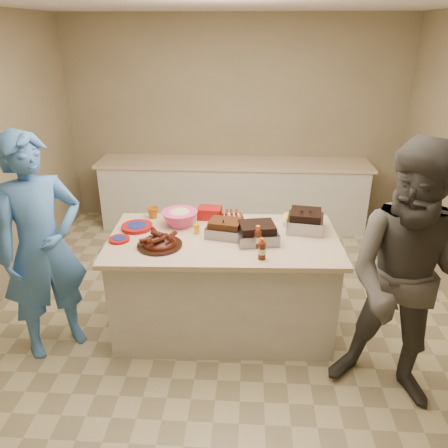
# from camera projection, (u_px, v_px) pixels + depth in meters

# --- Properties ---
(room) EXTENTS (4.50, 5.00, 2.70)m
(room) POSITION_uv_depth(u_px,v_px,m) (223.00, 318.00, 4.12)
(room) COLOR gray
(room) RESTS_ON ground
(back_counter) EXTENTS (3.60, 0.64, 0.90)m
(back_counter) POSITION_uv_depth(u_px,v_px,m) (233.00, 194.00, 5.95)
(back_counter) COLOR beige
(back_counter) RESTS_ON ground
(island) EXTENTS (1.95, 1.08, 0.91)m
(island) POSITION_uv_depth(u_px,v_px,m) (224.00, 326.00, 4.02)
(island) COLOR beige
(island) RESTS_ON ground
(rib_platter) EXTENTS (0.39, 0.39, 0.15)m
(rib_platter) POSITION_uv_depth(u_px,v_px,m) (160.00, 246.00, 3.50)
(rib_platter) COLOR #461409
(rib_platter) RESTS_ON island
(pulled_pork_tray) EXTENTS (0.34, 0.28, 0.09)m
(pulled_pork_tray) POSITION_uv_depth(u_px,v_px,m) (225.00, 236.00, 3.67)
(pulled_pork_tray) COLOR #47230F
(pulled_pork_tray) RESTS_ON island
(brisket_tray) EXTENTS (0.37, 0.33, 0.10)m
(brisket_tray) POSITION_uv_depth(u_px,v_px,m) (257.00, 241.00, 3.58)
(brisket_tray) COLOR black
(brisket_tray) RESTS_ON island
(roasting_pan) EXTENTS (0.34, 0.34, 0.12)m
(roasting_pan) POSITION_uv_depth(u_px,v_px,m) (305.00, 230.00, 3.78)
(roasting_pan) COLOR gray
(roasting_pan) RESTS_ON island
(coleslaw_bowl) EXTENTS (0.33, 0.33, 0.22)m
(coleslaw_bowl) POSITION_uv_depth(u_px,v_px,m) (180.00, 225.00, 3.88)
(coleslaw_bowl) COLOR #D83A7C
(coleslaw_bowl) RESTS_ON island
(sausage_plate) EXTENTS (0.30, 0.30, 0.04)m
(sausage_plate) POSITION_uv_depth(u_px,v_px,m) (232.00, 220.00, 3.98)
(sausage_plate) COLOR silver
(sausage_plate) RESTS_ON island
(mac_cheese_dish) EXTENTS (0.29, 0.23, 0.07)m
(mac_cheese_dish) POSITION_uv_depth(u_px,v_px,m) (298.00, 223.00, 3.91)
(mac_cheese_dish) COLOR yellow
(mac_cheese_dish) RESTS_ON island
(bbq_bottle_a) EXTENTS (0.06, 0.06, 0.17)m
(bbq_bottle_a) POSITION_uv_depth(u_px,v_px,m) (262.00, 259.00, 3.31)
(bbq_bottle_a) COLOR #41180B
(bbq_bottle_a) RESTS_ON island
(bbq_bottle_b) EXTENTS (0.07, 0.07, 0.19)m
(bbq_bottle_b) POSITION_uv_depth(u_px,v_px,m) (257.00, 247.00, 3.48)
(bbq_bottle_b) COLOR #41180B
(bbq_bottle_b) RESTS_ON island
(mustard_bottle) EXTENTS (0.05, 0.05, 0.12)m
(mustard_bottle) POSITION_uv_depth(u_px,v_px,m) (197.00, 234.00, 3.71)
(mustard_bottle) COLOR #FBAD0B
(mustard_bottle) RESTS_ON island
(sauce_bowl) EXTENTS (0.15, 0.05, 0.15)m
(sauce_bowl) POSITION_uv_depth(u_px,v_px,m) (217.00, 229.00, 3.80)
(sauce_bowl) COLOR silver
(sauce_bowl) RESTS_ON island
(plate_stack_large) EXTENTS (0.28, 0.28, 0.03)m
(plate_stack_large) POSITION_uv_depth(u_px,v_px,m) (137.00, 229.00, 3.81)
(plate_stack_large) COLOR maroon
(plate_stack_large) RESTS_ON island
(plate_stack_small) EXTENTS (0.18, 0.18, 0.02)m
(plate_stack_small) POSITION_uv_depth(u_px,v_px,m) (119.00, 241.00, 3.59)
(plate_stack_small) COLOR maroon
(plate_stack_small) RESTS_ON island
(plastic_cup) EXTENTS (0.11, 0.11, 0.11)m
(plastic_cup) POSITION_uv_depth(u_px,v_px,m) (153.00, 218.00, 4.03)
(plastic_cup) COLOR #AD620D
(plastic_cup) RESTS_ON island
(basket_stack) EXTENTS (0.22, 0.18, 0.10)m
(basket_stack) POSITION_uv_depth(u_px,v_px,m) (210.00, 218.00, 4.02)
(basket_stack) COLOR maroon
(basket_stack) RESTS_ON island
(guest_blue) EXTENTS (1.74, 1.83, 0.44)m
(guest_blue) POSITION_uv_depth(u_px,v_px,m) (60.00, 343.00, 3.80)
(guest_blue) COLOR #4177C2
(guest_blue) RESTS_ON ground
(guest_gray) EXTENTS (1.61, 2.14, 0.73)m
(guest_gray) POSITION_uv_depth(u_px,v_px,m) (389.00, 393.00, 3.28)
(guest_gray) COLOR #514E49
(guest_gray) RESTS_ON ground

